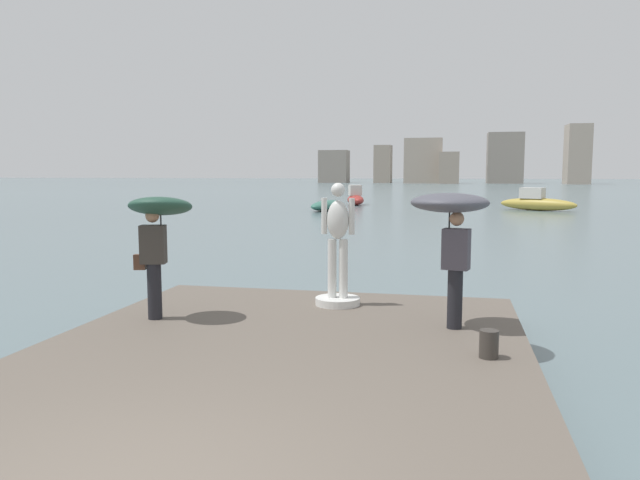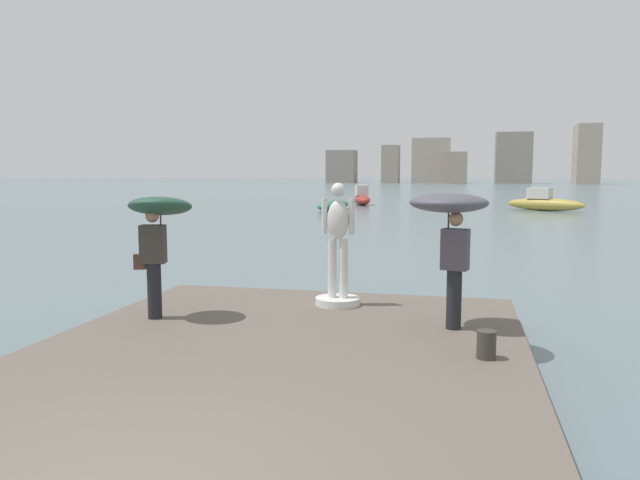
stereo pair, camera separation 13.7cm
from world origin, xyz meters
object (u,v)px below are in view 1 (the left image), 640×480
boat_mid (327,205)px  mooring_bollard (489,344)px  onlooker_left (158,223)px  boat_leftward (537,202)px  statue_white_figure (338,258)px  boat_far (355,198)px  onlooker_right (451,217)px

boat_mid → mooring_bollard: bearing=-75.1°
onlooker_left → boat_leftward: 37.56m
statue_white_figure → onlooker_left: (-2.55, -1.56, 0.69)m
boat_far → boat_leftward: bearing=-18.3°
boat_mid → boat_far: 7.38m
mooring_bollard → onlooker_right: bearing=109.1°
boat_mid → boat_far: bearing=83.3°
onlooker_left → boat_far: bearing=94.6°
mooring_bollard → boat_mid: mooring_bollard is taller
boat_leftward → boat_far: bearing=161.7°
onlooker_right → boat_mid: (-8.60, 32.86, -1.69)m
onlooker_right → mooring_bollard: size_ratio=5.70×
mooring_bollard → boat_leftward: bearing=81.9°
mooring_bollard → statue_white_figure: bearing=132.8°
statue_white_figure → boat_far: (-5.84, 39.03, -0.64)m
statue_white_figure → boat_leftward: bearing=77.5°
boat_far → mooring_bollard: bearing=-78.8°
boat_far → boat_leftward: size_ratio=0.75×
onlooker_left → mooring_bollard: 5.23m
onlooker_left → mooring_bollard: bearing=-11.7°
statue_white_figure → onlooker_right: statue_white_figure is taller
boat_mid → boat_far: boat_far is taller
mooring_bollard → onlooker_left: bearing=168.3°
boat_mid → boat_far: size_ratio=1.35×
boat_far → onlooker_left: bearing=-85.4°
onlooker_left → onlooker_right: onlooker_right is taller
onlooker_left → onlooker_right: 4.47m
onlooker_left → mooring_bollard: (4.95, -1.03, -1.34)m
boat_far → boat_leftward: 14.24m
mooring_bollard → boat_mid: (-9.10, 34.30, -0.22)m
mooring_bollard → boat_leftward: boat_leftward is taller
statue_white_figure → boat_far: bearing=98.5°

